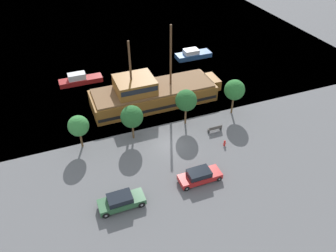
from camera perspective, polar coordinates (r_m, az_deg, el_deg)
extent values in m
plane|color=#5B5B5E|center=(39.88, 0.12, -3.21)|extent=(160.00, 160.00, 0.00)
plane|color=slate|center=(77.52, -12.29, 17.02)|extent=(80.00, 80.00, 0.00)
cube|color=brown|center=(46.84, -2.55, 5.31)|extent=(17.49, 5.86, 2.21)
cube|color=black|center=(47.02, -2.54, 4.97)|extent=(17.14, 5.94, 0.45)
cube|color=brown|center=(49.96, 7.70, 7.64)|extent=(1.40, 3.22, 1.55)
cube|color=brown|center=(46.20, -2.60, 6.61)|extent=(16.79, 5.39, 0.25)
cube|color=brown|center=(45.02, -5.81, 7.15)|extent=(5.25, 4.69, 1.92)
cube|color=black|center=(44.87, -5.84, 7.47)|extent=(4.98, 4.75, 0.69)
cylinder|color=#4C331E|center=(44.91, 0.48, 12.09)|extent=(0.28, 0.28, 8.60)
cylinder|color=#4C331E|center=(43.63, -6.59, 10.09)|extent=(0.28, 0.28, 7.31)
cube|color=navy|center=(60.19, 4.43, 12.18)|extent=(6.38, 2.30, 0.84)
cube|color=silver|center=(59.66, 4.04, 12.82)|extent=(2.55, 1.79, 0.78)
cube|color=black|center=(59.96, 4.73, 12.91)|extent=(0.12, 1.61, 0.63)
cube|color=maroon|center=(53.74, -14.93, 7.64)|extent=(6.66, 1.88, 0.77)
cube|color=silver|center=(53.30, -15.61, 8.33)|extent=(2.66, 1.46, 0.96)
cube|color=black|center=(53.35, -14.76, 8.51)|extent=(0.12, 1.31, 0.76)
cube|color=#B21E1E|center=(35.38, 5.58, -8.79)|extent=(4.63, 1.76, 0.61)
cube|color=black|center=(34.90, 5.43, -8.17)|extent=(2.41, 1.58, 0.59)
cylinder|color=black|center=(35.76, 8.87, -9.04)|extent=(0.61, 0.22, 0.61)
cylinder|color=gray|center=(35.76, 8.87, -9.04)|extent=(0.23, 0.25, 0.23)
cylinder|color=black|center=(36.70, 7.70, -7.40)|extent=(0.61, 0.22, 0.61)
cylinder|color=gray|center=(36.70, 7.70, -7.40)|extent=(0.23, 0.25, 0.23)
cylinder|color=black|center=(34.47, 3.25, -10.78)|extent=(0.61, 0.22, 0.61)
cylinder|color=gray|center=(34.47, 3.25, -10.78)|extent=(0.23, 0.25, 0.23)
cylinder|color=black|center=(35.45, 2.21, -9.01)|extent=(0.61, 0.22, 0.61)
cylinder|color=gray|center=(35.45, 2.21, -9.01)|extent=(0.23, 0.25, 0.23)
cube|color=#2D5B38|center=(33.20, -8.08, -12.97)|extent=(4.56, 1.78, 0.63)
cube|color=black|center=(32.73, -8.41, -12.35)|extent=(2.37, 1.60, 0.58)
cylinder|color=black|center=(33.10, -4.63, -13.44)|extent=(0.72, 0.22, 0.72)
cylinder|color=gray|center=(33.10, -4.63, -13.44)|extent=(0.27, 0.25, 0.27)
cylinder|color=black|center=(34.11, -5.45, -11.48)|extent=(0.72, 0.22, 0.72)
cylinder|color=gray|center=(34.11, -5.45, -11.48)|extent=(0.27, 0.25, 0.27)
cylinder|color=black|center=(32.74, -10.78, -15.00)|extent=(0.72, 0.22, 0.72)
cylinder|color=gray|center=(32.74, -10.78, -15.00)|extent=(0.27, 0.25, 0.27)
cylinder|color=black|center=(33.76, -11.38, -12.95)|extent=(0.72, 0.22, 0.72)
cylinder|color=gray|center=(33.76, -11.38, -12.95)|extent=(0.27, 0.25, 0.27)
cylinder|color=red|center=(40.13, 9.81, -3.05)|extent=(0.22, 0.22, 0.56)
sphere|color=red|center=(39.90, 9.86, -2.66)|extent=(0.25, 0.25, 0.25)
cylinder|color=red|center=(40.04, 9.61, -3.07)|extent=(0.10, 0.09, 0.09)
cylinder|color=red|center=(40.18, 10.01, -2.96)|extent=(0.10, 0.09, 0.09)
cube|color=#4C4742|center=(42.09, 8.15, -0.40)|extent=(1.86, 0.45, 0.05)
cube|color=#4C4742|center=(41.82, 8.30, -0.31)|extent=(1.86, 0.06, 0.40)
cube|color=#2D2D2D|center=(41.87, 7.08, -0.90)|extent=(0.12, 0.36, 0.40)
cube|color=#2D2D2D|center=(42.59, 9.16, -0.38)|extent=(0.12, 0.36, 0.40)
cylinder|color=brown|center=(40.26, -14.87, -2.33)|extent=(0.24, 0.24, 2.08)
sphere|color=#337A38|center=(39.01, -15.35, 0.03)|extent=(2.45, 2.45, 2.45)
cylinder|color=brown|center=(40.43, -6.10, -0.89)|extent=(0.24, 0.24, 2.09)
sphere|color=#235B28|center=(39.11, -6.31, 1.64)|extent=(2.72, 2.72, 2.72)
cylinder|color=brown|center=(42.60, 3.06, 1.80)|extent=(0.24, 0.24, 2.40)
sphere|color=#235B28|center=(41.26, 3.17, 4.49)|extent=(2.76, 2.76, 2.76)
cylinder|color=brown|center=(45.35, 11.14, 3.59)|extent=(0.24, 0.24, 2.49)
sphere|color=#286B2D|center=(44.09, 11.51, 6.19)|extent=(2.73, 2.73, 2.73)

